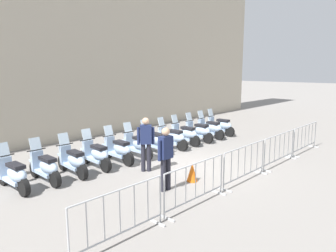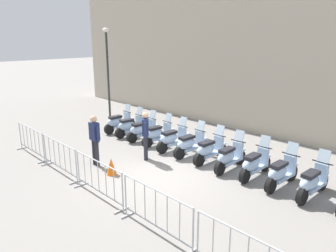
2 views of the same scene
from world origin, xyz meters
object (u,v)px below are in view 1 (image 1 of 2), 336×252
object	(u,v)px
motorcycle_7	(172,138)
motorcycle_9	(198,131)
motorcycle_4	(118,150)
barrier_segment_1	(196,184)
barrier_segment_2	(245,164)
traffic_cone	(192,172)
barrier_segment_3	(279,149)
officer_mid_plaza	(166,155)
motorcycle_3	(96,155)
motorcycle_6	(155,141)
motorcycle_10	(210,129)
motorcycle_2	(73,161)
motorcycle_5	(137,145)
motorcycle_0	(14,175)
motorcycle_11	(220,126)
motorcycle_1	(45,167)
barrier_segment_0	(120,216)
barrier_segment_4	(305,138)
officer_near_row_end	(146,141)
motorcycle_8	(185,134)

from	to	relation	value
motorcycle_7	motorcycle_9	world-z (taller)	same
motorcycle_4	barrier_segment_1	size ratio (longest dim) A/B	0.79
barrier_segment_2	traffic_cone	world-z (taller)	barrier_segment_2
barrier_segment_3	officer_mid_plaza	world-z (taller)	officer_mid_plaza
motorcycle_3	barrier_segment_1	distance (m)	4.17
motorcycle_7	barrier_segment_1	world-z (taller)	motorcycle_7
motorcycle_6	motorcycle_10	size ratio (longest dim) A/B	1.00
barrier_segment_3	motorcycle_7	bearing A→B (deg)	95.17
motorcycle_4	barrier_segment_2	distance (m)	4.34
motorcycle_2	motorcycle_5	world-z (taller)	same
motorcycle_0	barrier_segment_3	size ratio (longest dim) A/B	0.79
motorcycle_3	motorcycle_11	xyz separation A→B (m)	(7.04, -0.98, 0.00)
traffic_cone	motorcycle_1	bearing A→B (deg)	126.58
motorcycle_1	motorcycle_6	bearing A→B (deg)	-7.24
officer_mid_plaza	traffic_cone	xyz separation A→B (m)	(1.01, -0.22, -0.71)
motorcycle_5	motorcycle_6	world-z (taller)	same
motorcycle_2	traffic_cone	size ratio (longest dim) A/B	3.11
motorcycle_10	traffic_cone	distance (m)	5.87
barrier_segment_2	motorcycle_5	bearing A→B (deg)	88.20
motorcycle_4	barrier_segment_0	bearing A→B (deg)	-136.06
motorcycle_0	motorcycle_1	bearing A→B (deg)	-8.75
officer_mid_plaza	motorcycle_6	bearing A→B (deg)	41.81
motorcycle_5	officer_mid_plaza	size ratio (longest dim) A/B	0.99
motorcycle_7	motorcycle_10	world-z (taller)	same
motorcycle_6	traffic_cone	size ratio (longest dim) A/B	3.13
motorcycle_0	traffic_cone	bearing A→B (deg)	-46.10
motorcycle_11	traffic_cone	bearing A→B (deg)	-160.61
motorcycle_0	barrier_segment_4	world-z (taller)	motorcycle_0
motorcycle_11	traffic_cone	xyz separation A→B (m)	(-6.30, -2.22, -0.18)
motorcycle_3	barrier_segment_1	size ratio (longest dim) A/B	0.79
motorcycle_1	barrier_segment_2	world-z (taller)	motorcycle_1
motorcycle_1	motorcycle_3	bearing A→B (deg)	-5.99
motorcycle_9	barrier_segment_4	distance (m)	4.36
barrier_segment_0	barrier_segment_2	distance (m)	4.58
motorcycle_2	motorcycle_4	world-z (taller)	same
motorcycle_7	barrier_segment_4	xyz separation A→B (m)	(2.64, -4.49, 0.07)
motorcycle_3	barrier_segment_0	size ratio (longest dim) A/B	0.79
barrier_segment_2	officer_near_row_end	size ratio (longest dim) A/B	1.26
motorcycle_4	barrier_segment_3	world-z (taller)	motorcycle_4
motorcycle_11	officer_mid_plaza	distance (m)	7.60
motorcycle_6	barrier_segment_0	bearing A→B (deg)	-148.30
motorcycle_9	officer_mid_plaza	size ratio (longest dim) A/B	0.99
motorcycle_7	barrier_segment_2	bearing A→B (deg)	-116.07
motorcycle_11	traffic_cone	size ratio (longest dim) A/B	3.14
motorcycle_0	motorcycle_10	distance (m)	8.87
motorcycle_6	motorcycle_7	xyz separation A→B (m)	(0.87, -0.20, 0.00)
motorcycle_7	barrier_segment_0	bearing A→B (deg)	-153.32
motorcycle_8	motorcycle_2	bearing A→B (deg)	172.59
motorcycle_4	officer_near_row_end	world-z (taller)	officer_near_row_end
motorcycle_1	motorcycle_7	xyz separation A→B (m)	(5.28, -0.76, 0.00)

